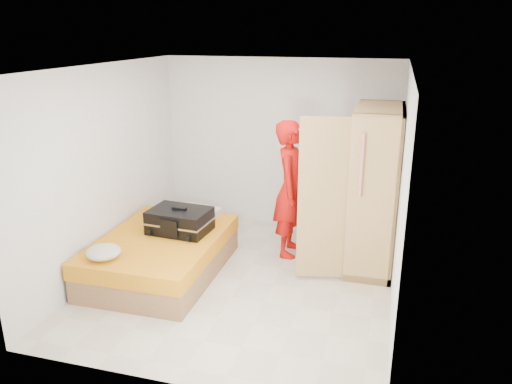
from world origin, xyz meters
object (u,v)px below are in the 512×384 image
(bed, at_px, (162,255))
(round_cushion, at_px, (103,252))
(person, at_px, (291,189))
(wardrobe, at_px, (370,194))
(suitcase, at_px, (180,221))

(bed, distance_m, round_cushion, 0.87)
(person, bearing_deg, bed, 124.87)
(bed, bearing_deg, round_cushion, -115.79)
(bed, bearing_deg, wardrobe, 20.50)
(person, height_order, round_cushion, person)
(wardrobe, relative_size, round_cushion, 5.33)
(bed, relative_size, wardrobe, 0.96)
(suitcase, xyz_separation_m, round_cushion, (-0.52, -0.96, -0.07))
(wardrobe, bearing_deg, suitcase, -163.24)
(person, xyz_separation_m, suitcase, (-1.28, -0.82, -0.29))
(round_cushion, bearing_deg, person, 44.57)
(round_cushion, bearing_deg, bed, 64.21)
(bed, height_order, wardrobe, wardrobe)
(wardrobe, distance_m, person, 1.06)
(bed, height_order, person, person)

